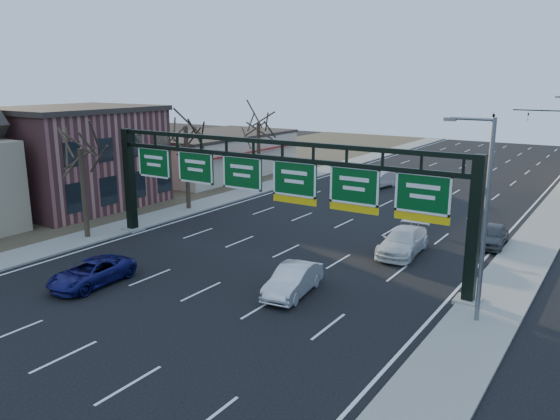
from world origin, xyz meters
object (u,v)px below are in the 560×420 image
Objects in this scene: sign_gantry at (270,184)px; car_white_wagon at (403,242)px; car_silver_sedan at (293,280)px; car_blue_suv at (92,273)px.

sign_gantry is 4.62× the size of car_white_wagon.
sign_gantry is at bearing 128.67° from car_silver_sedan.
sign_gantry is 5.15× the size of car_blue_suv.
sign_gantry reaches higher than car_white_wagon.
car_silver_sedan reaches higher than car_blue_suv.
car_silver_sedan is at bearing -43.59° from sign_gantry.
car_blue_suv is (-5.58, -8.42, -3.97)m from sign_gantry.
car_silver_sedan is at bearing 22.75° from car_blue_suv.
car_silver_sedan is 0.84× the size of car_white_wagon.
car_blue_suv is at bearing -123.52° from sign_gantry.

